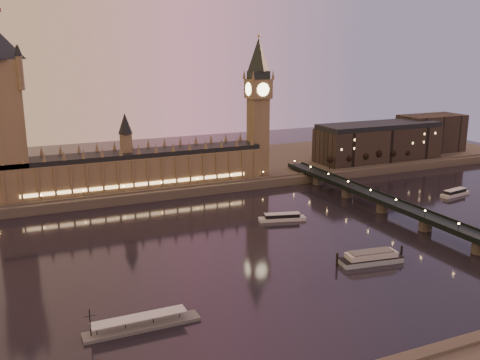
{
  "coord_description": "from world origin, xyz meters",
  "views": [
    {
      "loc": [
        -121.31,
        -238.67,
        101.63
      ],
      "look_at": [
        0.79,
        35.0,
        26.43
      ],
      "focal_mm": 40.0,
      "sensor_mm": 36.0,
      "label": 1
    }
  ],
  "objects_px": {
    "cruise_boat_b": "(455,193)",
    "pontoon_pier": "(142,325)",
    "cruise_boat_a": "(282,217)",
    "moored_barge": "(371,258)"
  },
  "relations": [
    {
      "from": "cruise_boat_a",
      "to": "moored_barge",
      "type": "bearing_deg",
      "value": -69.14
    },
    {
      "from": "pontoon_pier",
      "to": "cruise_boat_a",
      "type": "bearing_deg",
      "value": 39.92
    },
    {
      "from": "cruise_boat_b",
      "to": "pontoon_pier",
      "type": "bearing_deg",
      "value": -170.08
    },
    {
      "from": "cruise_boat_b",
      "to": "pontoon_pier",
      "type": "relative_size",
      "value": 0.6
    },
    {
      "from": "cruise_boat_a",
      "to": "cruise_boat_b",
      "type": "xyz_separation_m",
      "value": [
        136.88,
        -0.79,
        0.07
      ]
    },
    {
      "from": "cruise_boat_b",
      "to": "pontoon_pier",
      "type": "distance_m",
      "value": 260.46
    },
    {
      "from": "cruise_boat_a",
      "to": "cruise_boat_b",
      "type": "height_order",
      "value": "cruise_boat_b"
    },
    {
      "from": "cruise_boat_a",
      "to": "moored_barge",
      "type": "relative_size",
      "value": 0.81
    },
    {
      "from": "cruise_boat_b",
      "to": "moored_barge",
      "type": "distance_m",
      "value": 148.35
    },
    {
      "from": "cruise_boat_b",
      "to": "pontoon_pier",
      "type": "xyz_separation_m",
      "value": [
        -244.64,
        -89.39,
        -0.8
      ]
    }
  ]
}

